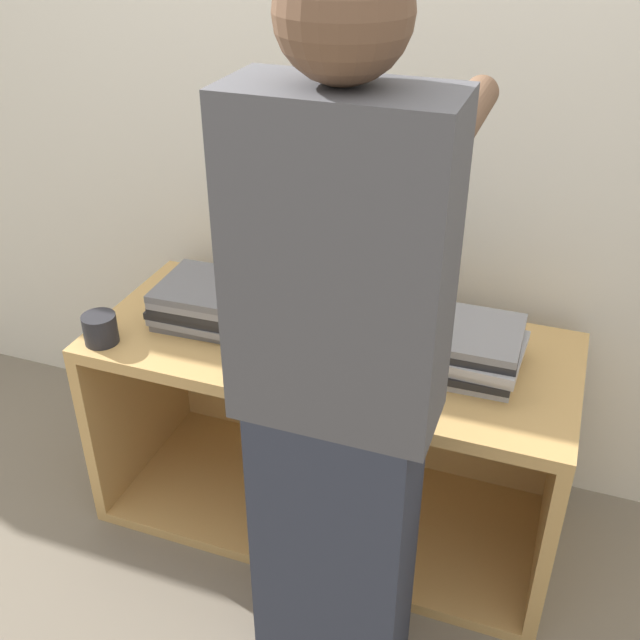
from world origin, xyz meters
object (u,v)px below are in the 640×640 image
at_px(laptop_stack_right, 457,347).
at_px(person, 339,395).
at_px(mug, 100,329).
at_px(laptop_open, 337,317).
at_px(laptop_stack_left, 216,303).

xyz_separation_m(laptop_stack_right, person, (-0.16, -0.49, 0.15)).
distance_m(person, mug, 0.84).
distance_m(laptop_open, person, 0.59).
relative_size(laptop_open, mug, 3.59).
bearing_deg(laptop_open, mug, -155.65).
bearing_deg(laptop_stack_left, mug, -139.88).
xyz_separation_m(laptop_open, mug, (-0.59, -0.27, -0.01)).
height_order(laptop_stack_left, mug, laptop_stack_left).
bearing_deg(laptop_stack_left, laptop_stack_right, 0.56).
bearing_deg(laptop_open, laptop_stack_left, -170.27).
xyz_separation_m(person, mug, (-0.78, 0.27, -0.17)).
bearing_deg(person, laptop_stack_left, 137.58).
height_order(laptop_open, mug, laptop_open).
relative_size(laptop_open, person, 0.20).
relative_size(laptop_stack_left, person, 0.20).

